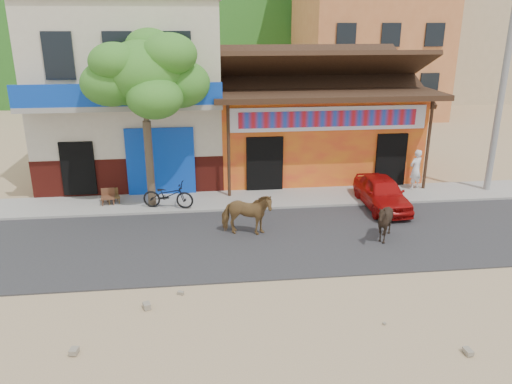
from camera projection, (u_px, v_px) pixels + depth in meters
ground at (315, 279)px, 12.92m from camera, size 120.00×120.00×0.00m
road at (296, 238)px, 15.26m from camera, size 60.00×5.00×0.04m
sidewalk at (278, 199)px, 18.54m from camera, size 60.00×2.00×0.12m
dance_club at (310, 129)px, 21.94m from camera, size 8.00×6.00×3.60m
cafe_building at (133, 93)px, 20.58m from camera, size 7.00×6.00×7.00m
apartment_front at (367, 26)px, 34.48m from camera, size 9.00×9.00×12.00m
apartment_rear at (448, 37)px, 41.42m from camera, size 8.00×8.00×10.00m
tree at (146, 121)px, 16.85m from camera, size 3.00×3.00×6.00m
utility_pole at (503, 85)px, 18.11m from camera, size 0.24×0.24×8.00m
cow_tan at (246, 214)px, 15.28m from camera, size 1.72×1.04×1.35m
cow_dark at (384, 222)px, 14.87m from camera, size 1.36×1.27×1.24m
red_car at (382, 192)px, 17.57m from camera, size 1.33×3.28×1.12m
scooter at (168, 195)px, 17.33m from camera, size 1.88×0.99×0.94m
pedestrian at (416, 169)px, 19.22m from camera, size 0.67×0.57×1.56m
cafe_chair_left at (107, 191)px, 17.68m from camera, size 0.52×0.52×1.00m
cafe_chair_right at (112, 191)px, 17.81m from camera, size 0.55×0.55×0.93m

